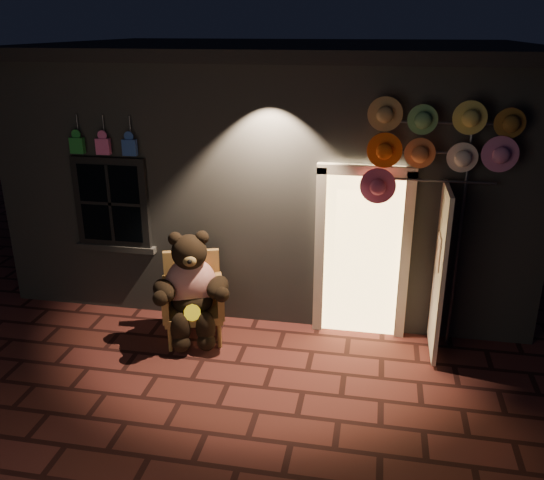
# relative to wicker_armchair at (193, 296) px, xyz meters

# --- Properties ---
(ground) EXTENTS (60.00, 60.00, 0.00)m
(ground) POSITION_rel_wicker_armchair_xyz_m (0.69, -0.98, -0.53)
(ground) COLOR #5C2723
(ground) RESTS_ON ground
(shop_building) EXTENTS (7.30, 5.95, 3.51)m
(shop_building) POSITION_rel_wicker_armchair_xyz_m (0.70, 3.01, 1.20)
(shop_building) COLOR slate
(shop_building) RESTS_ON ground
(wicker_armchair) EXTENTS (0.89, 0.86, 1.07)m
(wicker_armchair) POSITION_rel_wicker_armchair_xyz_m (0.00, 0.00, 0.00)
(wicker_armchair) COLOR #A88841
(wicker_armchair) RESTS_ON ground
(teddy_bear) EXTENTS (0.96, 0.89, 1.39)m
(teddy_bear) POSITION_rel_wicker_armchair_xyz_m (0.03, -0.13, 0.18)
(teddy_bear) COLOR #AB1812
(teddy_bear) RESTS_ON ground
(hat_rack) EXTENTS (1.67, 0.22, 2.95)m
(hat_rack) POSITION_rel_wicker_armchair_xyz_m (2.79, 0.30, 1.94)
(hat_rack) COLOR #59595E
(hat_rack) RESTS_ON ground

